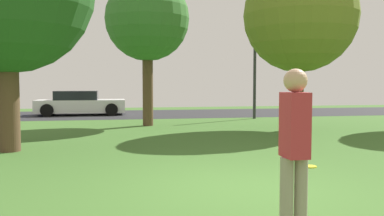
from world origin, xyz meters
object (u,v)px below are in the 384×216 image
(oak_tree_center, at_px, (300,16))
(parked_car_white, at_px, (80,104))
(person_bystander, at_px, (294,146))
(street_lamp_post, at_px, (255,71))
(frisbee_disc, at_px, (310,166))
(maple_tree_far, at_px, (147,20))

(oak_tree_center, relative_size, parked_car_white, 1.34)
(person_bystander, height_order, street_lamp_post, street_lamp_post)
(person_bystander, distance_m, frisbee_disc, 4.16)
(oak_tree_center, relative_size, maple_tree_far, 1.05)
(maple_tree_far, bearing_deg, oak_tree_center, -23.98)
(maple_tree_far, height_order, parked_car_white, maple_tree_far)
(oak_tree_center, distance_m, maple_tree_far, 5.76)
(oak_tree_center, distance_m, frisbee_disc, 7.91)
(person_bystander, xyz_separation_m, parked_car_white, (-3.69, 18.16, -0.43))
(person_bystander, bearing_deg, parked_car_white, 11.97)
(maple_tree_far, distance_m, frisbee_disc, 9.85)
(parked_car_white, bearing_deg, person_bystander, -78.52)
(frisbee_disc, distance_m, street_lamp_post, 11.36)
(maple_tree_far, xyz_separation_m, frisbee_disc, (2.56, -8.56, -4.14))
(maple_tree_far, relative_size, frisbee_disc, 21.58)
(oak_tree_center, distance_m, person_bystander, 11.23)
(person_bystander, relative_size, frisbee_disc, 6.75)
(frisbee_disc, xyz_separation_m, parked_car_white, (-5.66, 14.64, 0.58))
(oak_tree_center, xyz_separation_m, person_bystander, (-4.68, -9.74, -3.05))
(person_bystander, xyz_separation_m, frisbee_disc, (1.98, 3.52, -1.01))
(maple_tree_far, bearing_deg, street_lamp_post, 23.42)
(maple_tree_far, relative_size, person_bystander, 3.19)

